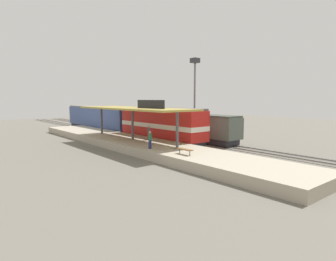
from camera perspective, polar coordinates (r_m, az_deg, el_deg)
ground_plane at (r=38.33m, az=1.39°, el=-2.28°), size 120.00×120.00×0.00m
track_near at (r=37.07m, az=-0.96°, el=-2.53°), size 3.20×110.00×0.16m
track_far at (r=40.05m, az=4.21°, el=-1.88°), size 3.20×110.00×0.16m
platform at (r=34.37m, az=-6.99°, el=-2.57°), size 6.00×44.00×0.90m
station_canopy at (r=33.91m, az=-6.99°, el=4.25°), size 5.20×18.00×4.70m
platform_bench at (r=25.06m, az=3.32°, el=-3.77°), size 0.44×1.70×0.50m
locomotive at (r=37.20m, az=-1.48°, el=1.20°), size 2.93×14.43×4.44m
passenger_carriage_single at (r=52.56m, az=-13.62°, el=2.41°), size 2.90×20.00×4.24m
freight_car at (r=38.41m, az=6.28°, el=0.66°), size 2.80×12.00×3.54m
light_mast at (r=43.57m, az=5.33°, el=9.80°), size 1.10×1.10×11.70m
person_waiting at (r=27.91m, az=-3.59°, el=-1.67°), size 0.34×0.34×1.71m
person_walking at (r=33.80m, az=-3.78°, el=-0.28°), size 0.34×0.34×1.71m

